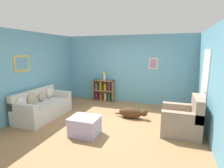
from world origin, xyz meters
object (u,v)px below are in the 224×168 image
object	(u,v)px
couch	(42,107)
recliner_chair	(183,120)
coffee_table	(85,125)
dog	(132,113)
vase	(104,76)
bookshelf	(104,91)

from	to	relation	value
couch	recliner_chair	world-z (taller)	recliner_chair
coffee_table	dog	xyz separation A→B (m)	(0.85, 1.42, -0.07)
recliner_chair	dog	xyz separation A→B (m)	(-1.39, 0.58, -0.18)
couch	vase	size ratio (longest dim) A/B	5.60
bookshelf	vase	distance (m)	0.62
couch	coffee_table	distance (m)	1.88
couch	bookshelf	distance (m)	2.54
bookshelf	recliner_chair	world-z (taller)	recliner_chair
coffee_table	vase	world-z (taller)	vase
vase	dog	bearing A→B (deg)	-45.35
bookshelf	vase	bearing A→B (deg)	-35.04
couch	vase	bearing A→B (deg)	62.41
recliner_chair	dog	size ratio (longest dim) A/B	0.93
bookshelf	dog	bearing A→B (deg)	-45.18
bookshelf	dog	distance (m)	2.11
vase	bookshelf	bearing A→B (deg)	144.96
recliner_chair	coffee_table	bearing A→B (deg)	-159.48
couch	dog	size ratio (longest dim) A/B	1.73
couch	coffee_table	world-z (taller)	couch
couch	recliner_chair	distance (m)	4.02
coffee_table	recliner_chair	bearing A→B (deg)	20.52
bookshelf	vase	size ratio (longest dim) A/B	2.74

